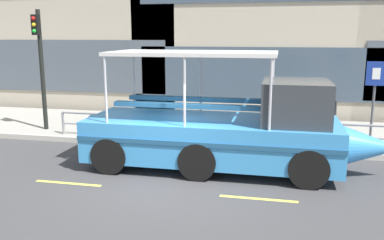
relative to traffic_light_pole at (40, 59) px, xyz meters
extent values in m
plane|color=#3D3D3F|center=(5.91, -3.99, -2.85)|extent=(120.00, 120.00, 0.00)
cube|color=#99968E|center=(5.91, 1.61, -2.76)|extent=(32.00, 4.80, 0.18)
cube|color=#B2ADA3|center=(5.91, -0.88, -2.76)|extent=(32.00, 0.18, 0.18)
cube|color=#DBD64C|center=(3.51, -4.69, -2.85)|extent=(1.80, 0.12, 0.01)
cube|color=#DBD64C|center=(8.31, -4.69, -2.85)|extent=(1.80, 0.12, 0.01)
cube|color=#4C5660|center=(-1.32, 4.38, -0.61)|extent=(9.70, 0.06, 2.46)
cube|color=#3D4C5B|center=(7.93, 4.38, -0.79)|extent=(11.04, 0.06, 2.27)
cylinder|color=gray|center=(6.62, -0.54, -1.87)|extent=(11.11, 0.07, 0.07)
cylinder|color=gray|center=(6.62, -0.54, -2.27)|extent=(11.11, 0.06, 0.06)
cylinder|color=gray|center=(1.07, -0.54, -2.27)|extent=(0.09, 0.09, 0.80)
cylinder|color=gray|center=(2.92, -0.54, -2.27)|extent=(0.09, 0.09, 0.80)
cylinder|color=gray|center=(4.77, -0.54, -2.27)|extent=(0.09, 0.09, 0.80)
cylinder|color=gray|center=(6.62, -0.54, -2.27)|extent=(0.09, 0.09, 0.80)
cylinder|color=gray|center=(8.48, -0.54, -2.27)|extent=(0.09, 0.09, 0.80)
cylinder|color=gray|center=(10.33, -0.54, -2.27)|extent=(0.09, 0.09, 0.80)
cylinder|color=black|center=(0.00, 0.06, -0.46)|extent=(0.16, 0.16, 4.43)
cube|color=black|center=(0.00, -0.14, 1.21)|extent=(0.24, 0.20, 0.72)
sphere|color=red|center=(0.00, -0.25, 1.43)|extent=(0.14, 0.14, 0.14)
sphere|color=gold|center=(0.00, -0.25, 1.21)|extent=(0.14, 0.14, 0.14)
sphere|color=green|center=(0.00, -0.25, 0.99)|extent=(0.14, 0.14, 0.14)
cylinder|color=#4C4F54|center=(11.63, 0.24, -1.33)|extent=(0.08, 0.08, 2.68)
cube|color=navy|center=(11.63, 0.19, -0.34)|extent=(0.60, 0.04, 0.76)
cube|color=white|center=(11.63, 0.17, -0.34)|extent=(0.24, 0.01, 0.36)
cube|color=#388CD1|center=(6.85, -2.63, -2.01)|extent=(6.94, 2.46, 1.13)
cone|color=#388CD1|center=(11.10, -2.63, -2.01)|extent=(1.56, 1.08, 1.08)
cylinder|color=#388CD1|center=(3.38, -2.63, -2.01)|extent=(0.35, 1.08, 1.08)
cube|color=navy|center=(6.85, -3.87, -1.87)|extent=(6.94, 0.04, 0.12)
cube|color=#33383D|center=(9.11, -2.63, -0.88)|extent=(1.74, 2.07, 1.12)
cube|color=silver|center=(6.33, -2.63, 0.37)|extent=(4.51, 2.26, 0.10)
cylinder|color=#B2B2B7|center=(8.47, -1.54, -0.56)|extent=(0.07, 0.07, 1.76)
cylinder|color=#B2B2B7|center=(8.47, -3.71, -0.56)|extent=(0.07, 0.07, 1.76)
cylinder|color=#B2B2B7|center=(6.33, -1.54, -0.56)|extent=(0.07, 0.07, 1.76)
cylinder|color=#B2B2B7|center=(6.33, -3.71, -0.56)|extent=(0.07, 0.07, 1.76)
cylinder|color=#B2B2B7|center=(4.19, -1.54, -0.56)|extent=(0.07, 0.07, 1.76)
cylinder|color=#B2B2B7|center=(4.19, -3.71, -0.56)|extent=(0.07, 0.07, 1.76)
cube|color=navy|center=(6.33, -2.04, -0.99)|extent=(4.15, 0.28, 0.12)
cube|color=navy|center=(6.33, -3.22, -0.99)|extent=(4.15, 0.28, 0.12)
cylinder|color=black|center=(9.45, -1.49, -2.35)|extent=(1.00, 0.28, 1.00)
cylinder|color=black|center=(9.45, -3.76, -2.35)|extent=(1.00, 0.28, 1.00)
cylinder|color=black|center=(6.68, -1.49, -2.35)|extent=(1.00, 0.28, 1.00)
cylinder|color=black|center=(6.68, -3.76, -2.35)|extent=(1.00, 0.28, 1.00)
cylinder|color=black|center=(4.25, -1.49, -2.35)|extent=(1.00, 0.28, 1.00)
cylinder|color=black|center=(4.25, -3.76, -2.35)|extent=(1.00, 0.28, 1.00)
cylinder|color=#1E2338|center=(10.34, 1.03, -2.28)|extent=(0.10, 0.10, 0.79)
cylinder|color=#1E2338|center=(10.49, 1.04, -2.28)|extent=(0.10, 0.10, 0.79)
cube|color=#38383D|center=(10.41, 1.03, -1.60)|extent=(0.31, 0.19, 0.56)
cylinder|color=#38383D|center=(10.22, 1.03, -1.63)|extent=(0.07, 0.07, 0.51)
cylinder|color=#38383D|center=(10.61, 1.04, -1.63)|extent=(0.07, 0.07, 0.51)
sphere|color=tan|center=(10.41, 1.03, -1.19)|extent=(0.22, 0.22, 0.22)
camera|label=1|loc=(8.69, -13.70, 0.87)|focal=38.38mm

